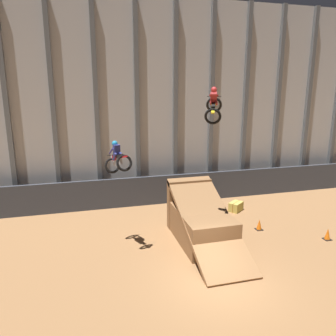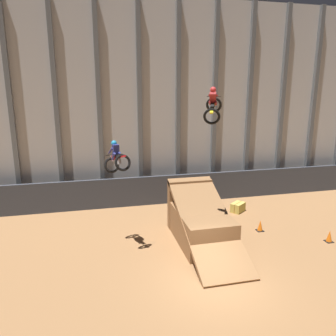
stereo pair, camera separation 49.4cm
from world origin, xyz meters
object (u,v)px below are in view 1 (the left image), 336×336
(dirt_ramp, at_px, (200,221))
(rider_bike_right_air, at_px, (214,106))
(hay_bale_trackside, at_px, (236,207))
(rider_bike_left_air, at_px, (117,159))
(traffic_cone_arena_edge, at_px, (259,225))
(traffic_cone_near_ramp, at_px, (328,234))

(dirt_ramp, bearing_deg, rider_bike_right_air, -60.41)
(rider_bike_right_air, bearing_deg, hay_bale_trackside, 72.64)
(dirt_ramp, height_order, rider_bike_left_air, rider_bike_left_air)
(rider_bike_right_air, bearing_deg, traffic_cone_arena_edge, 37.78)
(traffic_cone_near_ramp, bearing_deg, hay_bale_trackside, 118.74)
(dirt_ramp, xyz_separation_m, traffic_cone_arena_edge, (3.48, 0.22, -0.66))
(rider_bike_right_air, height_order, hay_bale_trackside, rider_bike_right_air)
(rider_bike_left_air, xyz_separation_m, rider_bike_right_air, (4.26, -0.63, 2.32))
(rider_bike_right_air, height_order, traffic_cone_arena_edge, rider_bike_right_air)
(traffic_cone_near_ramp, distance_m, hay_bale_trackside, 5.48)
(dirt_ramp, bearing_deg, hay_bale_trackside, 41.02)
(traffic_cone_near_ramp, xyz_separation_m, traffic_cone_arena_edge, (-2.69, 1.95, 0.00))
(rider_bike_right_air, bearing_deg, rider_bike_left_air, -163.96)
(rider_bike_left_air, distance_m, traffic_cone_arena_edge, 8.46)
(rider_bike_left_air, height_order, traffic_cone_near_ramp, rider_bike_left_air)
(rider_bike_left_air, height_order, traffic_cone_arena_edge, rider_bike_left_air)
(rider_bike_right_air, bearing_deg, dirt_ramp, 144.03)
(traffic_cone_arena_edge, bearing_deg, traffic_cone_near_ramp, -35.93)
(rider_bike_left_air, relative_size, traffic_cone_near_ramp, 3.09)
(traffic_cone_arena_edge, relative_size, hay_bale_trackside, 0.54)
(traffic_cone_near_ramp, bearing_deg, rider_bike_right_air, 168.46)
(dirt_ramp, xyz_separation_m, traffic_cone_near_ramp, (6.17, -1.73, -0.66))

